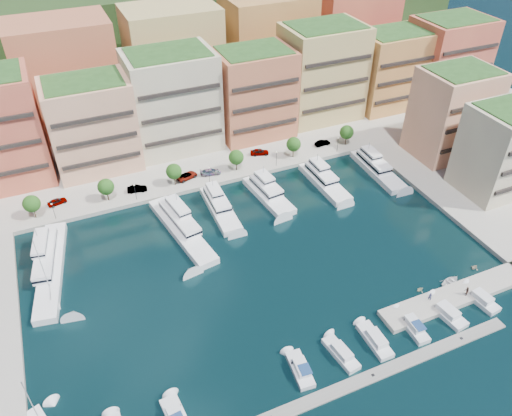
# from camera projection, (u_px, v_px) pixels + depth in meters

# --- Properties ---
(ground) EXTENTS (400.00, 400.00, 0.00)m
(ground) POSITION_uv_depth(u_px,v_px,m) (262.00, 267.00, 99.68)
(ground) COLOR black
(ground) RESTS_ON ground
(north_quay) EXTENTS (220.00, 64.00, 2.00)m
(north_quay) POSITION_uv_depth(u_px,v_px,m) (175.00, 130.00, 144.82)
(north_quay) COLOR #9E998E
(north_quay) RESTS_ON ground
(hillside) EXTENTS (240.00, 40.00, 58.00)m
(hillside) POSITION_uv_depth(u_px,v_px,m) (137.00, 71.00, 179.77)
(hillside) COLOR #1F3214
(hillside) RESTS_ON ground
(south_pontoon) EXTENTS (72.00, 2.20, 0.35)m
(south_pontoon) POSITION_uv_depth(u_px,v_px,m) (324.00, 397.00, 76.88)
(south_pontoon) COLOR gray
(south_pontoon) RESTS_ON ground
(finger_pier) EXTENTS (32.00, 5.00, 2.00)m
(finger_pier) POSITION_uv_depth(u_px,v_px,m) (456.00, 297.00, 93.21)
(finger_pier) COLOR #9E998E
(finger_pier) RESTS_ON ground
(apartment_2) EXTENTS (20.00, 15.50, 22.80)m
(apartment_2) POSITION_uv_depth(u_px,v_px,m) (92.00, 125.00, 121.28)
(apartment_2) COLOR #F2AC87
(apartment_2) RESTS_ON north_quay
(apartment_3) EXTENTS (22.00, 16.50, 25.80)m
(apartment_3) POSITION_uv_depth(u_px,v_px,m) (173.00, 101.00, 128.51)
(apartment_3) COLOR beige
(apartment_3) RESTS_ON north_quay
(apartment_4) EXTENTS (20.00, 15.50, 23.80)m
(apartment_4) POSITION_uv_depth(u_px,v_px,m) (254.00, 93.00, 134.67)
(apartment_4) COLOR #C26D48
(apartment_4) RESTS_ON north_quay
(apartment_5) EXTENTS (22.00, 16.50, 26.80)m
(apartment_5) POSITION_uv_depth(u_px,v_px,m) (322.00, 72.00, 142.22)
(apartment_5) COLOR tan
(apartment_5) RESTS_ON north_quay
(apartment_6) EXTENTS (20.00, 15.50, 22.80)m
(apartment_6) POSITION_uv_depth(u_px,v_px,m) (389.00, 70.00, 148.98)
(apartment_6) COLOR #D5974E
(apartment_6) RESTS_ON north_quay
(apartment_7) EXTENTS (22.00, 16.50, 24.80)m
(apartment_7) POSITION_uv_depth(u_px,v_px,m) (447.00, 59.00, 153.28)
(apartment_7) COLOR #DC6E49
(apartment_7) RESTS_ON north_quay
(apartment_east_a) EXTENTS (18.00, 14.50, 22.80)m
(apartment_east_a) POSITION_uv_depth(u_px,v_px,m) (453.00, 113.00, 126.50)
(apartment_east_a) COLOR #F2AC87
(apartment_east_a) RESTS_ON east_quay
(apartment_east_b) EXTENTS (18.00, 14.50, 20.80)m
(apartment_east_b) POSITION_uv_depth(u_px,v_px,m) (506.00, 149.00, 114.00)
(apartment_east_b) COLOR beige
(apartment_east_b) RESTS_ON east_quay
(backblock_1) EXTENTS (26.00, 18.00, 30.00)m
(backblock_1) POSITION_uv_depth(u_px,v_px,m) (68.00, 76.00, 135.89)
(backblock_1) COLOR #C26D48
(backblock_1) RESTS_ON north_quay
(backblock_2) EXTENTS (26.00, 18.00, 30.00)m
(backblock_2) POSITION_uv_depth(u_px,v_px,m) (174.00, 60.00, 145.44)
(backblock_2) COLOR tan
(backblock_2) RESTS_ON north_quay
(backblock_3) EXTENTS (26.00, 18.00, 30.00)m
(backblock_3) POSITION_uv_depth(u_px,v_px,m) (268.00, 45.00, 154.99)
(backblock_3) COLOR #D5974E
(backblock_3) RESTS_ON north_quay
(backblock_4) EXTENTS (26.00, 18.00, 30.00)m
(backblock_4) POSITION_uv_depth(u_px,v_px,m) (350.00, 33.00, 164.54)
(backblock_4) COLOR #DC6E49
(backblock_4) RESTS_ON north_quay
(tree_0) EXTENTS (3.80, 3.80, 5.65)m
(tree_0) POSITION_uv_depth(u_px,v_px,m) (32.00, 204.00, 108.46)
(tree_0) COLOR #473323
(tree_0) RESTS_ON north_quay
(tree_1) EXTENTS (3.80, 3.80, 5.65)m
(tree_1) POSITION_uv_depth(u_px,v_px,m) (106.00, 187.00, 113.55)
(tree_1) COLOR #473323
(tree_1) RESTS_ON north_quay
(tree_2) EXTENTS (3.80, 3.80, 5.65)m
(tree_2) POSITION_uv_depth(u_px,v_px,m) (174.00, 171.00, 118.64)
(tree_2) COLOR #473323
(tree_2) RESTS_ON north_quay
(tree_3) EXTENTS (3.80, 3.80, 5.65)m
(tree_3) POSITION_uv_depth(u_px,v_px,m) (236.00, 157.00, 123.74)
(tree_3) COLOR #473323
(tree_3) RESTS_ON north_quay
(tree_4) EXTENTS (3.80, 3.80, 5.65)m
(tree_4) POSITION_uv_depth(u_px,v_px,m) (294.00, 144.00, 128.83)
(tree_4) COLOR #473323
(tree_4) RESTS_ON north_quay
(tree_5) EXTENTS (3.80, 3.80, 5.65)m
(tree_5) POSITION_uv_depth(u_px,v_px,m) (347.00, 132.00, 133.93)
(tree_5) COLOR #473323
(tree_5) RESTS_ON north_quay
(lamppost_0) EXTENTS (0.30, 0.30, 4.20)m
(lamppost_0) POSITION_uv_depth(u_px,v_px,m) (53.00, 208.00, 108.61)
(lamppost_0) COLOR black
(lamppost_0) RESTS_ON north_quay
(lamppost_1) EXTENTS (0.30, 0.30, 4.20)m
(lamppost_1) POSITION_uv_depth(u_px,v_px,m) (135.00, 189.00, 114.34)
(lamppost_1) COLOR black
(lamppost_1) RESTS_ON north_quay
(lamppost_2) EXTENTS (0.30, 0.30, 4.20)m
(lamppost_2) POSITION_uv_depth(u_px,v_px,m) (209.00, 172.00, 120.07)
(lamppost_2) COLOR black
(lamppost_2) RESTS_ON north_quay
(lamppost_3) EXTENTS (0.30, 0.30, 4.20)m
(lamppost_3) POSITION_uv_depth(u_px,v_px,m) (276.00, 156.00, 125.80)
(lamppost_3) COLOR black
(lamppost_3) RESTS_ON north_quay
(lamppost_4) EXTENTS (0.30, 0.30, 4.20)m
(lamppost_4) POSITION_uv_depth(u_px,v_px,m) (338.00, 142.00, 131.53)
(lamppost_4) COLOR black
(lamppost_4) RESTS_ON north_quay
(yacht_0) EXTENTS (8.94, 27.74, 7.30)m
(yacht_0) POSITION_uv_depth(u_px,v_px,m) (50.00, 264.00, 98.62)
(yacht_0) COLOR white
(yacht_0) RESTS_ON ground
(yacht_2) EXTENTS (8.47, 25.66, 7.30)m
(yacht_2) POSITION_uv_depth(u_px,v_px,m) (180.00, 226.00, 107.95)
(yacht_2) COLOR white
(yacht_2) RESTS_ON ground
(yacht_3) EXTENTS (4.93, 17.92, 7.30)m
(yacht_3) POSITION_uv_depth(u_px,v_px,m) (219.00, 206.00, 113.70)
(yacht_3) COLOR white
(yacht_3) RESTS_ON ground
(yacht_4) EXTENTS (6.70, 17.43, 7.30)m
(yacht_4) POSITION_uv_depth(u_px,v_px,m) (267.00, 193.00, 117.91)
(yacht_4) COLOR white
(yacht_4) RESTS_ON ground
(yacht_5) EXTENTS (5.10, 18.17, 7.30)m
(yacht_5) POSITION_uv_depth(u_px,v_px,m) (323.00, 179.00, 122.24)
(yacht_5) COLOR white
(yacht_5) RESTS_ON ground
(yacht_6) EXTENTS (5.43, 19.66, 7.30)m
(yacht_6) POSITION_uv_depth(u_px,v_px,m) (376.00, 167.00, 126.55)
(yacht_6) COLOR white
(yacht_6) RESTS_ON ground
(cruiser_4) EXTENTS (3.27, 7.31, 2.66)m
(cruiser_4) POSITION_uv_depth(u_px,v_px,m) (300.00, 370.00, 80.07)
(cruiser_4) COLOR white
(cruiser_4) RESTS_ON ground
(cruiser_5) EXTENTS (3.35, 7.84, 2.55)m
(cruiser_5) POSITION_uv_depth(u_px,v_px,m) (341.00, 354.00, 82.51)
(cruiser_5) COLOR white
(cruiser_5) RESTS_ON ground
(cruiser_6) EXTENTS (2.79, 7.92, 2.55)m
(cruiser_6) POSITION_uv_depth(u_px,v_px,m) (375.00, 341.00, 84.64)
(cruiser_6) COLOR white
(cruiser_6) RESTS_ON ground
(cruiser_7) EXTENTS (2.75, 7.85, 2.66)m
(cruiser_7) POSITION_uv_depth(u_px,v_px,m) (412.00, 326.00, 87.08)
(cruiser_7) COLOR white
(cruiser_7) RESTS_ON ground
(cruiser_8) EXTENTS (3.81, 8.38, 2.55)m
(cruiser_8) POSITION_uv_depth(u_px,v_px,m) (446.00, 313.00, 89.48)
(cruiser_8) COLOR white
(cruiser_8) RESTS_ON ground
(cruiser_9) EXTENTS (3.49, 7.58, 2.55)m
(cruiser_9) POSITION_uv_depth(u_px,v_px,m) (480.00, 299.00, 92.03)
(cruiser_9) COLOR white
(cruiser_9) RESTS_ON ground
(sailboat_2) EXTENTS (3.03, 9.49, 13.20)m
(sailboat_2) POSITION_uv_depth(u_px,v_px,m) (51.00, 292.00, 93.71)
(sailboat_2) COLOR white
(sailboat_2) RESTS_ON ground
(tender_3) EXTENTS (2.03, 1.86, 0.91)m
(tender_3) POSITION_uv_depth(u_px,v_px,m) (474.00, 267.00, 98.92)
(tender_3) COLOR #C4B196
(tender_3) RESTS_ON ground
(tender_2) EXTENTS (4.76, 3.89, 0.86)m
(tender_2) POSITION_uv_depth(u_px,v_px,m) (451.00, 282.00, 95.78)
(tender_2) COLOR white
(tender_2) RESTS_ON ground
(tender_1) EXTENTS (1.69, 1.51, 0.81)m
(tender_1) POSITION_uv_depth(u_px,v_px,m) (420.00, 289.00, 94.21)
(tender_1) COLOR beige
(tender_1) RESTS_ON ground
(car_0) EXTENTS (4.57, 2.67, 1.46)m
(car_0) POSITION_uv_depth(u_px,v_px,m) (57.00, 201.00, 114.16)
(car_0) COLOR gray
(car_0) RESTS_ON north_quay
(car_1) EXTENTS (4.84, 2.43, 1.52)m
(car_1) POSITION_uv_depth(u_px,v_px,m) (137.00, 189.00, 118.14)
(car_1) COLOR gray
(car_1) RESTS_ON north_quay
(car_2) EXTENTS (5.86, 3.94, 1.49)m
(car_2) POSITION_uv_depth(u_px,v_px,m) (187.00, 176.00, 122.55)
(car_2) COLOR gray
(car_2) RESTS_ON north_quay
(car_3) EXTENTS (5.34, 2.74, 1.48)m
(car_3) POSITION_uv_depth(u_px,v_px,m) (211.00, 172.00, 123.98)
(car_3) COLOR gray
(car_3) RESTS_ON north_quay
(car_4) EXTENTS (5.24, 3.35, 1.66)m
(car_4) POSITION_uv_depth(u_px,v_px,m) (260.00, 152.00, 131.44)
(car_4) COLOR gray
(car_4) RESTS_ON north_quay
(car_5) EXTENTS (4.39, 1.71, 1.42)m
(car_5) POSITION_uv_depth(u_px,v_px,m) (322.00, 143.00, 135.40)
(car_5) COLOR gray
(car_5) RESTS_ON north_quay
(person_0) EXTENTS (0.75, 0.76, 1.77)m
(person_0) POSITION_uv_depth(u_px,v_px,m) (430.00, 297.00, 90.78)
(person_0) COLOR #282B50
(person_0) RESTS_ON finger_pier
(person_1) EXTENTS (1.21, 1.18, 1.97)m
(person_1) POSITION_uv_depth(u_px,v_px,m) (466.00, 291.00, 91.71)
(person_1) COLOR #46312A
(person_1) RESTS_ON finger_pier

